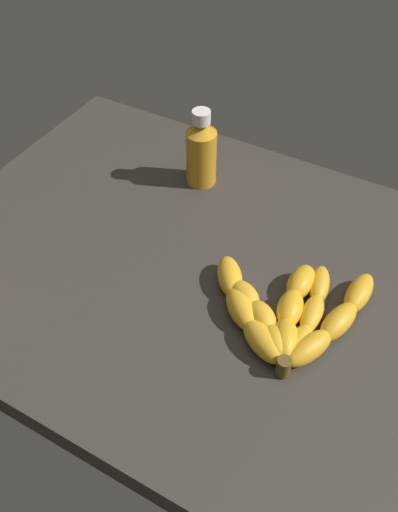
# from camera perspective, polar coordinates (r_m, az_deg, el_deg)

# --- Properties ---
(ground_plane) EXTENTS (0.90, 0.68, 0.05)m
(ground_plane) POSITION_cam_1_polar(r_m,az_deg,el_deg) (0.88, -0.25, -1.72)
(ground_plane) COLOR #38332D
(banana_bunch) EXTENTS (0.24, 0.23, 0.04)m
(banana_bunch) POSITION_cam_1_polar(r_m,az_deg,el_deg) (0.78, 9.41, -6.15)
(banana_bunch) COLOR gold
(banana_bunch) RESTS_ON ground_plane
(honey_bottle) EXTENTS (0.06, 0.06, 0.15)m
(honey_bottle) POSITION_cam_1_polar(r_m,az_deg,el_deg) (0.97, 0.24, 11.23)
(honey_bottle) COLOR orange
(honey_bottle) RESTS_ON ground_plane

